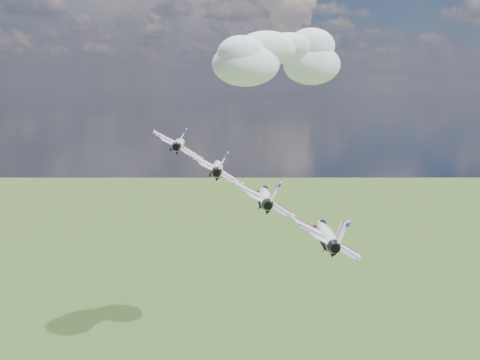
# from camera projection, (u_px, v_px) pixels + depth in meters

# --- Properties ---
(cloud_far) EXTENTS (64.07, 50.34, 25.17)m
(cloud_far) POSITION_uv_depth(u_px,v_px,m) (284.00, 54.00, 256.34)
(cloud_far) COLOR white
(jet_0) EXTENTS (11.20, 14.33, 7.97)m
(jet_0) POSITION_uv_depth(u_px,v_px,m) (180.00, 143.00, 91.09)
(jet_0) COLOR white
(jet_1) EXTENTS (11.20, 14.33, 7.97)m
(jet_1) POSITION_uv_depth(u_px,v_px,m) (218.00, 166.00, 82.19)
(jet_1) COLOR white
(jet_2) EXTENTS (11.20, 14.33, 7.97)m
(jet_2) POSITION_uv_depth(u_px,v_px,m) (265.00, 195.00, 73.29)
(jet_2) COLOR silver
(jet_3) EXTENTS (11.20, 14.33, 7.97)m
(jet_3) POSITION_uv_depth(u_px,v_px,m) (325.00, 232.00, 64.39)
(jet_3) COLOR white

